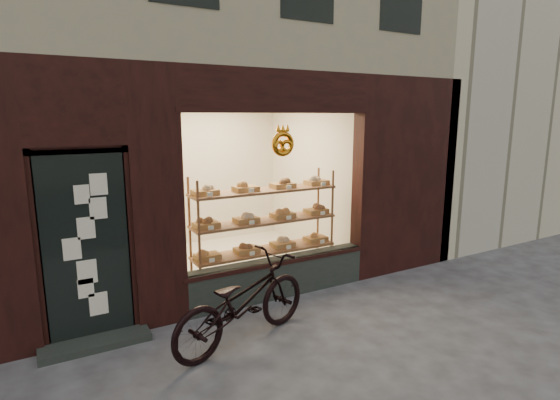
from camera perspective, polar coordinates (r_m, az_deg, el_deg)
ground at (r=4.57m, az=8.62°, el=-22.56°), size 90.00×90.00×0.00m
neighbor_right at (r=14.82m, az=26.54°, el=17.58°), size 12.00×7.00×9.00m
display_shelf at (r=6.43m, az=-1.99°, el=-3.95°), size 2.20×0.45×1.70m
bicycle at (r=4.99m, az=-4.90°, el=-13.06°), size 1.97×1.15×0.98m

